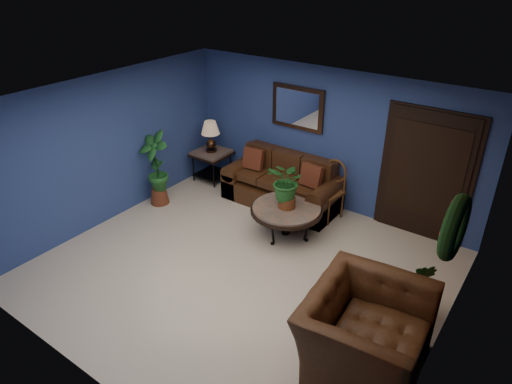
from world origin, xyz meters
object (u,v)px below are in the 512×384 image
Objects in this scene: coffee_table at (286,210)px; side_chair at (331,186)px; table_lamp at (210,133)px; armchair at (365,332)px; sofa at (284,187)px; end_table at (212,158)px.

side_chair is at bearing 71.43° from coffee_table.
side_chair is at bearing 1.67° from table_lamp.
side_chair reaches higher than armchair.
coffee_table is 0.99m from side_chair.
coffee_table is at bearing -20.19° from table_lamp.
coffee_table is 0.82× the size of armchair.
table_lamp is at bearing 159.81° from coffee_table.
coffee_table is 1.95× the size of table_lamp.
side_chair reaches higher than coffee_table.
armchair is at bearing -45.60° from side_chair.
table_lamp is 0.42× the size of armchair.
sofa is 2.01× the size of side_chair.
end_table is 0.48× the size of armchair.
sofa is 1.08m from coffee_table.
table_lamp reaches higher than coffee_table.
side_chair is (2.62, 0.08, -0.42)m from table_lamp.
sofa is 1.48× the size of armchair.
coffee_table is 1.12× the size of side_chair.
side_chair reaches higher than end_table.
end_table is 0.65× the size of side_chair.
end_table is at bearing -179.00° from sofa.
sofa is at bearing 1.00° from end_table.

